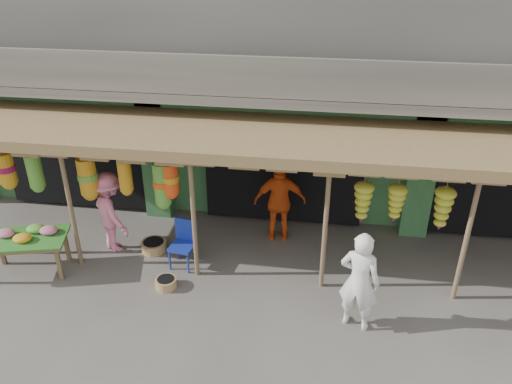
# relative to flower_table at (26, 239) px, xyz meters

# --- Properties ---
(ground) EXTENTS (80.00, 80.00, 0.00)m
(ground) POSITION_rel_flower_table_xyz_m (4.86, 0.57, -0.77)
(ground) COLOR #514C47
(ground) RESTS_ON ground
(building) EXTENTS (16.40, 6.80, 7.00)m
(building) POSITION_rel_flower_table_xyz_m (4.86, 5.44, 2.60)
(building) COLOR gray
(building) RESTS_ON ground
(awning) EXTENTS (14.00, 2.70, 2.79)m
(awning) POSITION_rel_flower_table_xyz_m (4.70, 1.37, 1.80)
(awning) COLOR brown
(awning) RESTS_ON ground
(flower_table) EXTENTS (1.77, 1.30, 0.95)m
(flower_table) POSITION_rel_flower_table_xyz_m (0.00, 0.00, 0.00)
(flower_table) COLOR brown
(flower_table) RESTS_ON ground
(blue_chair) EXTENTS (0.55, 0.56, 1.00)m
(blue_chair) POSITION_rel_flower_table_xyz_m (3.02, 0.71, -0.21)
(blue_chair) COLOR #172A96
(blue_chair) RESTS_ON ground
(basket_mid) EXTENTS (0.69, 0.69, 0.21)m
(basket_mid) POSITION_rel_flower_table_xyz_m (2.21, 1.07, -0.66)
(basket_mid) COLOR #9E7146
(basket_mid) RESTS_ON ground
(basket_right) EXTENTS (0.46, 0.46, 0.19)m
(basket_right) POSITION_rel_flower_table_xyz_m (2.86, -0.12, -0.67)
(basket_right) COLOR olive
(basket_right) RESTS_ON ground
(person_front) EXTENTS (0.80, 0.65, 1.90)m
(person_front) POSITION_rel_flower_table_xyz_m (6.48, -0.63, 0.18)
(person_front) COLOR white
(person_front) RESTS_ON ground
(person_vendor) EXTENTS (1.19, 0.63, 1.93)m
(person_vendor) POSITION_rel_flower_table_xyz_m (4.86, 1.93, 0.19)
(person_vendor) COLOR #DC4C14
(person_vendor) RESTS_ON ground
(person_shopper) EXTENTS (1.32, 1.28, 1.81)m
(person_shopper) POSITION_rel_flower_table_xyz_m (1.36, 1.02, 0.14)
(person_shopper) COLOR pink
(person_shopper) RESTS_ON ground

